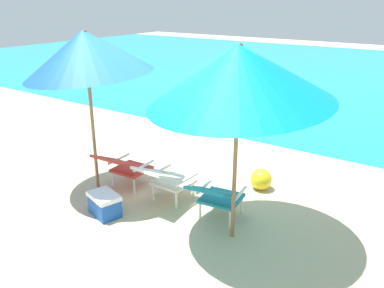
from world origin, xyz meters
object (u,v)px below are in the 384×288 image
Objects in this scene: lounge_chair_left at (124,166)px; lounge_chair_center at (166,178)px; lounge_chair_right at (216,195)px; beach_ball at (261,179)px; swim_buoy at (280,89)px; beach_umbrella_left at (86,53)px; beach_umbrella_right at (239,74)px; cooler_box at (105,204)px.

lounge_chair_center is at bearing 0.19° from lounge_chair_left.
lounge_chair_right is 2.77× the size of beach_ball.
beach_umbrella_left is (0.36, -8.05, 2.03)m from swim_buoy.
beach_ball is (0.06, 1.26, -0.23)m from lounge_chair_right.
lounge_chair_left is at bearing 174.55° from beach_umbrella_right.
swim_buoy is 7.05m from beach_ball.
lounge_chair_left is 0.83m from lounge_chair_center.
beach_ball is (2.14, 1.46, -1.96)m from beach_umbrella_left.
swim_buoy is 8.31m from beach_umbrella_left.
beach_ball is at bearing 34.89° from lounge_chair_left.
beach_umbrella_right is at bearing -9.18° from lounge_chair_center.
lounge_chair_left is 1.65× the size of cooler_box.
beach_umbrella_left is at bearing -179.23° from beach_umbrella_right.
beach_umbrella_left reaches higher than lounge_chair_left.
beach_umbrella_right is (1.23, -0.20, 1.67)m from lounge_chair_center.
lounge_chair_center is (1.56, -7.82, 0.31)m from swim_buoy.
beach_umbrella_left is 2.43m from beach_umbrella_right.
lounge_chair_right is at bearing -92.73° from beach_ball.
lounge_chair_center is 0.93m from cooler_box.
beach_ball is 2.44m from cooler_box.
lounge_chair_right is 0.35× the size of beach_umbrella_left.
lounge_chair_left and lounge_chair_right have the same top height.
beach_umbrella_right is at bearing -5.45° from lounge_chair_left.
swim_buoy is at bearing 109.19° from beach_umbrella_right.
beach_umbrella_left is at bearing -148.41° from lounge_chair_left.
cooler_box reaches higher than swim_buoy.
swim_buoy is 8.71m from beach_umbrella_right.
lounge_chair_left is 1.70m from lounge_chair_right.
lounge_chair_left is 2.65m from beach_umbrella_right.
lounge_chair_right is 1.57m from cooler_box.
beach_umbrella_left is 2.15m from cooler_box.
lounge_chair_right is at bearing 27.42° from cooler_box.
lounge_chair_left and lounge_chair_center have the same top height.
beach_umbrella_left reaches higher than cooler_box.
beach_umbrella_left is at bearing 143.68° from cooler_box.
beach_ball reaches higher than cooler_box.
beach_umbrella_left is 7.81× the size of beach_ball.
lounge_chair_left is 2.65× the size of beach_ball.
cooler_box is (1.06, -8.56, 0.06)m from swim_buoy.
beach_ball is (0.94, 1.23, -0.23)m from lounge_chair_center.
lounge_chair_right is 0.32× the size of beach_umbrella_right.
lounge_chair_left is at bearing -84.62° from swim_buoy.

